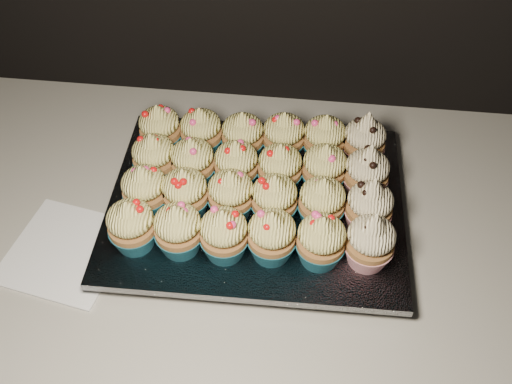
% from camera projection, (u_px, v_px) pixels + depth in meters
% --- Properties ---
extents(cabinet, '(2.40, 0.60, 0.86)m').
position_uv_depth(cabinet, '(170.00, 362.00, 1.18)').
color(cabinet, black).
rests_on(cabinet, ground).
extents(worktop, '(2.44, 0.64, 0.04)m').
position_uv_depth(worktop, '(136.00, 229.00, 0.84)').
color(worktop, beige).
rests_on(worktop, cabinet).
extents(napkin, '(0.18, 0.18, 0.00)m').
position_uv_depth(napkin, '(66.00, 251.00, 0.79)').
color(napkin, white).
rests_on(napkin, worktop).
extents(baking_tray, '(0.39, 0.30, 0.02)m').
position_uv_depth(baking_tray, '(256.00, 210.00, 0.82)').
color(baking_tray, black).
rests_on(baking_tray, worktop).
extents(foil_lining, '(0.42, 0.33, 0.01)m').
position_uv_depth(foil_lining, '(256.00, 202.00, 0.81)').
color(foil_lining, silver).
rests_on(foil_lining, baking_tray).
extents(cupcake_0, '(0.06, 0.06, 0.08)m').
position_uv_depth(cupcake_0, '(132.00, 225.00, 0.73)').
color(cupcake_0, '#185D72').
rests_on(cupcake_0, foil_lining).
extents(cupcake_1, '(0.06, 0.06, 0.08)m').
position_uv_depth(cupcake_1, '(178.00, 229.00, 0.72)').
color(cupcake_1, '#185D72').
rests_on(cupcake_1, foil_lining).
extents(cupcake_2, '(0.06, 0.06, 0.08)m').
position_uv_depth(cupcake_2, '(224.00, 234.00, 0.72)').
color(cupcake_2, '#185D72').
rests_on(cupcake_2, foil_lining).
extents(cupcake_3, '(0.06, 0.06, 0.08)m').
position_uv_depth(cupcake_3, '(272.00, 236.00, 0.72)').
color(cupcake_3, '#185D72').
rests_on(cupcake_3, foil_lining).
extents(cupcake_4, '(0.06, 0.06, 0.08)m').
position_uv_depth(cupcake_4, '(321.00, 241.00, 0.71)').
color(cupcake_4, '#185D72').
rests_on(cupcake_4, foil_lining).
extents(cupcake_5, '(0.06, 0.06, 0.10)m').
position_uv_depth(cupcake_5, '(370.00, 241.00, 0.71)').
color(cupcake_5, '#A8172B').
rests_on(cupcake_5, foil_lining).
extents(cupcake_6, '(0.06, 0.06, 0.08)m').
position_uv_depth(cupcake_6, '(145.00, 190.00, 0.77)').
color(cupcake_6, '#185D72').
rests_on(cupcake_6, foil_lining).
extents(cupcake_7, '(0.06, 0.06, 0.08)m').
position_uv_depth(cupcake_7, '(185.00, 193.00, 0.76)').
color(cupcake_7, '#185D72').
rests_on(cupcake_7, foil_lining).
extents(cupcake_8, '(0.06, 0.06, 0.08)m').
position_uv_depth(cupcake_8, '(231.00, 195.00, 0.76)').
color(cupcake_8, '#185D72').
rests_on(cupcake_8, foil_lining).
extents(cupcake_9, '(0.06, 0.06, 0.08)m').
position_uv_depth(cupcake_9, '(274.00, 199.00, 0.76)').
color(cupcake_9, '#185D72').
rests_on(cupcake_9, foil_lining).
extents(cupcake_10, '(0.06, 0.06, 0.08)m').
position_uv_depth(cupcake_10, '(322.00, 202.00, 0.75)').
color(cupcake_10, '#185D72').
rests_on(cupcake_10, foil_lining).
extents(cupcake_11, '(0.06, 0.06, 0.10)m').
position_uv_depth(cupcake_11, '(369.00, 206.00, 0.75)').
color(cupcake_11, '#A8172B').
rests_on(cupcake_11, foil_lining).
extents(cupcake_12, '(0.06, 0.06, 0.08)m').
position_uv_depth(cupcake_12, '(154.00, 158.00, 0.81)').
color(cupcake_12, '#185D72').
rests_on(cupcake_12, foil_lining).
extents(cupcake_13, '(0.06, 0.06, 0.08)m').
position_uv_depth(cupcake_13, '(193.00, 162.00, 0.80)').
color(cupcake_13, '#185D72').
rests_on(cupcake_13, foil_lining).
extents(cupcake_14, '(0.06, 0.06, 0.08)m').
position_uv_depth(cupcake_14, '(236.00, 165.00, 0.80)').
color(cupcake_14, '#185D72').
rests_on(cupcake_14, foil_lining).
extents(cupcake_15, '(0.06, 0.06, 0.08)m').
position_uv_depth(cupcake_15, '(280.00, 168.00, 0.79)').
color(cupcake_15, '#185D72').
rests_on(cupcake_15, foil_lining).
extents(cupcake_16, '(0.06, 0.06, 0.08)m').
position_uv_depth(cupcake_16, '(324.00, 169.00, 0.79)').
color(cupcake_16, '#185D72').
rests_on(cupcake_16, foil_lining).
extents(cupcake_17, '(0.06, 0.06, 0.10)m').
position_uv_depth(cupcake_17, '(367.00, 173.00, 0.79)').
color(cupcake_17, '#A8172B').
rests_on(cupcake_17, foil_lining).
extents(cupcake_18, '(0.06, 0.06, 0.08)m').
position_uv_depth(cupcake_18, '(160.00, 129.00, 0.85)').
color(cupcake_18, '#185D72').
rests_on(cupcake_18, foil_lining).
extents(cupcake_19, '(0.06, 0.06, 0.08)m').
position_uv_depth(cupcake_19, '(201.00, 132.00, 0.84)').
color(cupcake_19, '#185D72').
rests_on(cupcake_19, foil_lining).
extents(cupcake_20, '(0.06, 0.06, 0.08)m').
position_uv_depth(cupcake_20, '(243.00, 136.00, 0.84)').
color(cupcake_20, '#185D72').
rests_on(cupcake_20, foil_lining).
extents(cupcake_21, '(0.06, 0.06, 0.08)m').
position_uv_depth(cupcake_21, '(284.00, 136.00, 0.84)').
color(cupcake_21, '#185D72').
rests_on(cupcake_21, foil_lining).
extents(cupcake_22, '(0.06, 0.06, 0.08)m').
position_uv_depth(cupcake_22, '(324.00, 139.00, 0.83)').
color(cupcake_22, '#185D72').
rests_on(cupcake_22, foil_lining).
extents(cupcake_23, '(0.06, 0.06, 0.10)m').
position_uv_depth(cupcake_23, '(364.00, 140.00, 0.83)').
color(cupcake_23, '#A8172B').
rests_on(cupcake_23, foil_lining).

